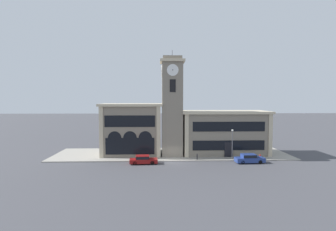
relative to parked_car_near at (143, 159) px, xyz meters
The scene contains 10 objects.
ground_plane 5.21m from the parked_car_near, 15.58° to the left, with size 300.00×300.00×0.00m, color #424247.
sidewalk_kerb 8.75m from the parked_car_near, 55.24° to the left, with size 43.81×11.56×0.15m.
clock_tower 11.34m from the parked_car_near, 49.11° to the left, with size 4.39×4.39×19.33m.
town_hall_left_wing 8.84m from the parked_car_near, 109.00° to the left, with size 11.45×7.75×9.65m.
town_hall_right_wing 17.08m from the parked_car_near, 26.26° to the left, with size 16.46×7.75×8.26m.
parked_car_near is the anchor object (origin of this frame).
parked_car_mid 17.41m from the parked_car_near, ahead, with size 4.82×2.00×1.47m.
street_lamp 15.56m from the parked_car_near, ahead, with size 0.36×0.36×5.19m.
bollard 9.26m from the parked_car_near, 11.93° to the left, with size 0.18×0.18×1.06m.
fire_hydrant 20.01m from the parked_car_near, ahead, with size 0.22×0.22×0.87m.
Camera 1 is at (-2.35, -43.40, 10.47)m, focal length 28.00 mm.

